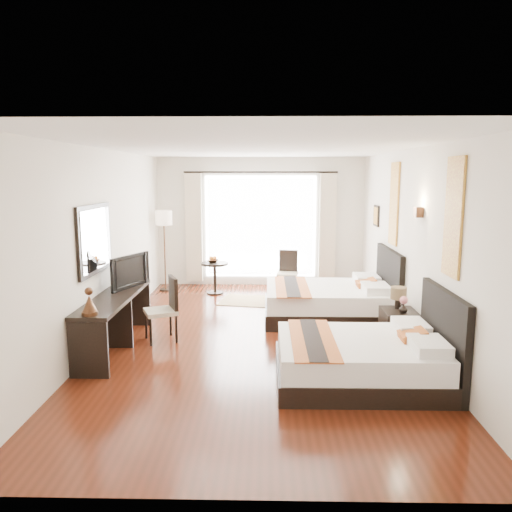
{
  "coord_description": "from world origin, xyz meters",
  "views": [
    {
      "loc": [
        0.14,
        -7.15,
        2.42
      ],
      "look_at": [
        -0.03,
        0.49,
        1.17
      ],
      "focal_mm": 35.0,
      "sensor_mm": 36.0,
      "label": 1
    }
  ],
  "objects_px": {
    "vase": "(403,312)",
    "fruit_bowl": "(213,261)",
    "television": "(126,271)",
    "desk_chair": "(162,321)",
    "table_lamp": "(398,295)",
    "window_chair": "(287,281)",
    "console_desk": "(115,322)",
    "bed_near": "(366,358)",
    "nightstand": "(399,329)",
    "floor_lamp": "(164,223)",
    "side_table": "(215,278)",
    "bed_far": "(332,301)"
  },
  "relations": [
    {
      "from": "vase",
      "to": "fruit_bowl",
      "type": "bearing_deg",
      "value": 131.62
    },
    {
      "from": "television",
      "to": "desk_chair",
      "type": "relative_size",
      "value": 0.91
    },
    {
      "from": "table_lamp",
      "to": "vase",
      "type": "xyz_separation_m",
      "value": [
        0.01,
        -0.23,
        -0.18
      ]
    },
    {
      "from": "window_chair",
      "to": "fruit_bowl",
      "type": "bearing_deg",
      "value": -80.83
    },
    {
      "from": "vase",
      "to": "console_desk",
      "type": "distance_m",
      "value": 4.01
    },
    {
      "from": "bed_near",
      "to": "nightstand",
      "type": "distance_m",
      "value": 1.36
    },
    {
      "from": "window_chair",
      "to": "floor_lamp",
      "type": "bearing_deg",
      "value": -86.87
    },
    {
      "from": "window_chair",
      "to": "television",
      "type": "bearing_deg",
      "value": -34.57
    },
    {
      "from": "television",
      "to": "desk_chair",
      "type": "xyz_separation_m",
      "value": [
        0.57,
        -0.22,
        -0.71
      ]
    },
    {
      "from": "television",
      "to": "vase",
      "type": "bearing_deg",
      "value": -76.03
    },
    {
      "from": "floor_lamp",
      "to": "fruit_bowl",
      "type": "xyz_separation_m",
      "value": [
        1.04,
        -0.24,
        -0.75
      ]
    },
    {
      "from": "table_lamp",
      "to": "console_desk",
      "type": "distance_m",
      "value": 4.02
    },
    {
      "from": "television",
      "to": "side_table",
      "type": "relative_size",
      "value": 1.32
    },
    {
      "from": "bed_near",
      "to": "console_desk",
      "type": "distance_m",
      "value": 3.48
    },
    {
      "from": "nightstand",
      "to": "vase",
      "type": "height_order",
      "value": "vase"
    },
    {
      "from": "bed_near",
      "to": "console_desk",
      "type": "bearing_deg",
      "value": 161.61
    },
    {
      "from": "floor_lamp",
      "to": "bed_far",
      "type": "bearing_deg",
      "value": -31.82
    },
    {
      "from": "console_desk",
      "to": "floor_lamp",
      "type": "bearing_deg",
      "value": 90.16
    },
    {
      "from": "floor_lamp",
      "to": "console_desk",
      "type": "bearing_deg",
      "value": -89.84
    },
    {
      "from": "nightstand",
      "to": "window_chair",
      "type": "height_order",
      "value": "window_chair"
    },
    {
      "from": "bed_near",
      "to": "television",
      "type": "height_order",
      "value": "television"
    },
    {
      "from": "bed_far",
      "to": "console_desk",
      "type": "xyz_separation_m",
      "value": [
        -3.23,
        -1.54,
        0.07
      ]
    },
    {
      "from": "vase",
      "to": "window_chair",
      "type": "height_order",
      "value": "window_chair"
    },
    {
      "from": "floor_lamp",
      "to": "side_table",
      "type": "relative_size",
      "value": 2.61
    },
    {
      "from": "vase",
      "to": "desk_chair",
      "type": "height_order",
      "value": "desk_chair"
    },
    {
      "from": "console_desk",
      "to": "side_table",
      "type": "relative_size",
      "value": 3.39
    },
    {
      "from": "bed_near",
      "to": "console_desk",
      "type": "xyz_separation_m",
      "value": [
        -3.31,
        1.1,
        0.09
      ]
    },
    {
      "from": "table_lamp",
      "to": "window_chair",
      "type": "distance_m",
      "value": 3.51
    },
    {
      "from": "table_lamp",
      "to": "desk_chair",
      "type": "distance_m",
      "value": 3.43
    },
    {
      "from": "bed_near",
      "to": "desk_chair",
      "type": "distance_m",
      "value": 3.07
    },
    {
      "from": "bed_near",
      "to": "television",
      "type": "xyz_separation_m",
      "value": [
        -3.29,
        1.65,
        0.71
      ]
    },
    {
      "from": "vase",
      "to": "floor_lamp",
      "type": "bearing_deg",
      "value": 138.15
    },
    {
      "from": "console_desk",
      "to": "television",
      "type": "bearing_deg",
      "value": 87.92
    },
    {
      "from": "desk_chair",
      "to": "floor_lamp",
      "type": "height_order",
      "value": "floor_lamp"
    },
    {
      "from": "table_lamp",
      "to": "floor_lamp",
      "type": "height_order",
      "value": "floor_lamp"
    },
    {
      "from": "console_desk",
      "to": "side_table",
      "type": "height_order",
      "value": "console_desk"
    },
    {
      "from": "desk_chair",
      "to": "side_table",
      "type": "height_order",
      "value": "desk_chair"
    },
    {
      "from": "console_desk",
      "to": "fruit_bowl",
      "type": "height_order",
      "value": "console_desk"
    },
    {
      "from": "bed_far",
      "to": "fruit_bowl",
      "type": "relative_size",
      "value": 9.02
    },
    {
      "from": "console_desk",
      "to": "television",
      "type": "height_order",
      "value": "television"
    },
    {
      "from": "table_lamp",
      "to": "television",
      "type": "distance_m",
      "value": 4.0
    },
    {
      "from": "nightstand",
      "to": "fruit_bowl",
      "type": "distance_m",
      "value": 4.41
    },
    {
      "from": "nightstand",
      "to": "fruit_bowl",
      "type": "xyz_separation_m",
      "value": [
        -2.96,
        3.24,
        0.41
      ]
    },
    {
      "from": "bed_far",
      "to": "fruit_bowl",
      "type": "height_order",
      "value": "bed_far"
    },
    {
      "from": "bed_near",
      "to": "floor_lamp",
      "type": "xyz_separation_m",
      "value": [
        -3.32,
        4.65,
        1.14
      ]
    },
    {
      "from": "bed_near",
      "to": "vase",
      "type": "bearing_deg",
      "value": 56.22
    },
    {
      "from": "floor_lamp",
      "to": "window_chair",
      "type": "height_order",
      "value": "floor_lamp"
    },
    {
      "from": "table_lamp",
      "to": "fruit_bowl",
      "type": "xyz_separation_m",
      "value": [
        -2.97,
        3.13,
        -0.06
      ]
    },
    {
      "from": "nightstand",
      "to": "vase",
      "type": "bearing_deg",
      "value": -81.19
    },
    {
      "from": "bed_far",
      "to": "floor_lamp",
      "type": "relative_size",
      "value": 1.26
    }
  ]
}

